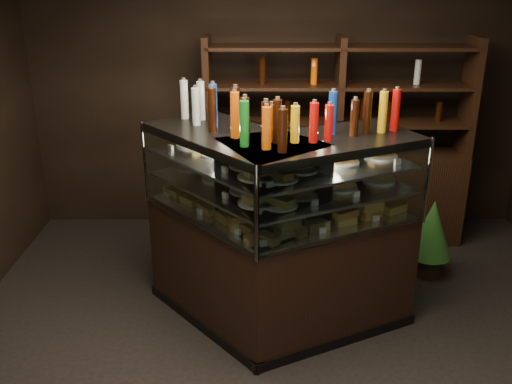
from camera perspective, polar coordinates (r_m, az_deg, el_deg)
ground at (r=4.11m, az=3.79°, el=-17.06°), size 5.00×5.00×0.00m
room_shell at (r=3.28m, az=4.61°, el=10.55°), size 5.02×5.02×3.01m
display_case at (r=4.32m, az=1.88°, el=-7.04°), size 2.10×1.49×1.50m
food_display at (r=4.06m, az=1.97°, el=0.74°), size 1.72×1.06×0.46m
bottles_top at (r=3.92m, az=2.08°, el=7.67°), size 1.55×0.92×0.30m
potted_conifer at (r=5.21m, az=17.20°, el=-3.39°), size 0.38×0.38×0.80m
back_shelving at (r=5.67m, az=7.82°, el=1.05°), size 2.51×0.45×2.00m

